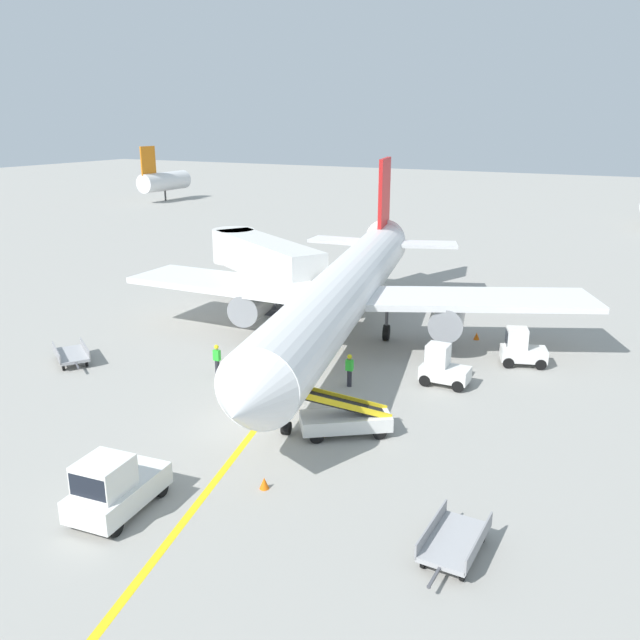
{
  "coord_description": "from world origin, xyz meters",
  "views": [
    {
      "loc": [
        14.65,
        -22.02,
        12.86
      ],
      "look_at": [
        -1.17,
        8.17,
        2.5
      ],
      "focal_mm": 37.2,
      "sensor_mm": 36.0,
      "label": 1
    }
  ],
  "objects_px": {
    "belt_loader_forward_hold": "(343,417)",
    "safety_cone_nose_left": "(477,336)",
    "pushback_tug": "(114,487)",
    "safety_cone_nose_right": "(264,483)",
    "baggage_cart_empty_trailing": "(71,354)",
    "jet_bridge": "(259,256)",
    "baggage_cart_loaded": "(454,541)",
    "airliner": "(346,289)",
    "baggage_tug_near_wing": "(442,367)",
    "ground_crew_marshaller": "(349,369)",
    "safety_cone_wingtip_left": "(234,396)",
    "baggage_tug_by_cargo_door": "(521,349)",
    "safety_cone_wingtip_right": "(354,319)",
    "ground_crew_wing_walker": "(217,359)"
  },
  "relations": [
    {
      "from": "belt_loader_forward_hold",
      "to": "safety_cone_nose_left",
      "type": "height_order",
      "value": "belt_loader_forward_hold"
    },
    {
      "from": "pushback_tug",
      "to": "safety_cone_nose_right",
      "type": "xyz_separation_m",
      "value": [
        3.63,
        3.66,
        -0.77
      ]
    },
    {
      "from": "baggage_cart_empty_trailing",
      "to": "safety_cone_nose_right",
      "type": "xyz_separation_m",
      "value": [
        16.36,
        -6.12,
        -0.25
      ]
    },
    {
      "from": "jet_bridge",
      "to": "baggage_cart_loaded",
      "type": "relative_size",
      "value": 3.25
    },
    {
      "from": "airliner",
      "to": "baggage_tug_near_wing",
      "type": "bearing_deg",
      "value": -25.61
    },
    {
      "from": "ground_crew_marshaller",
      "to": "safety_cone_nose_right",
      "type": "bearing_deg",
      "value": -82.29
    },
    {
      "from": "baggage_cart_empty_trailing",
      "to": "safety_cone_wingtip_left",
      "type": "height_order",
      "value": "baggage_cart_empty_trailing"
    },
    {
      "from": "airliner",
      "to": "baggage_tug_near_wing",
      "type": "xyz_separation_m",
      "value": [
        6.97,
        -3.34,
        -2.49
      ]
    },
    {
      "from": "jet_bridge",
      "to": "baggage_tug_near_wing",
      "type": "distance_m",
      "value": 18.73
    },
    {
      "from": "baggage_tug_by_cargo_door",
      "to": "safety_cone_wingtip_left",
      "type": "bearing_deg",
      "value": -134.74
    },
    {
      "from": "jet_bridge",
      "to": "ground_crew_marshaller",
      "type": "xyz_separation_m",
      "value": [
        12.36,
        -11.02,
        -2.63
      ]
    },
    {
      "from": "safety_cone_nose_left",
      "to": "safety_cone_wingtip_left",
      "type": "xyz_separation_m",
      "value": [
        -7.84,
        -14.44,
        0.0
      ]
    },
    {
      "from": "jet_bridge",
      "to": "baggage_cart_empty_trailing",
      "type": "bearing_deg",
      "value": -99.93
    },
    {
      "from": "jet_bridge",
      "to": "safety_cone_wingtip_right",
      "type": "bearing_deg",
      "value": -6.4
    },
    {
      "from": "baggage_cart_loaded",
      "to": "safety_cone_wingtip_right",
      "type": "height_order",
      "value": "baggage_cart_loaded"
    },
    {
      "from": "jet_bridge",
      "to": "baggage_tug_near_wing",
      "type": "height_order",
      "value": "jet_bridge"
    },
    {
      "from": "baggage_cart_loaded",
      "to": "jet_bridge",
      "type": "bearing_deg",
      "value": 134.01
    },
    {
      "from": "belt_loader_forward_hold",
      "to": "baggage_cart_loaded",
      "type": "bearing_deg",
      "value": -41.14
    },
    {
      "from": "baggage_tug_near_wing",
      "to": "safety_cone_nose_left",
      "type": "distance_m",
      "value": 7.95
    },
    {
      "from": "jet_bridge",
      "to": "safety_cone_nose_left",
      "type": "bearing_deg",
      "value": -2.66
    },
    {
      "from": "belt_loader_forward_hold",
      "to": "pushback_tug",
      "type": "bearing_deg",
      "value": -115.6
    },
    {
      "from": "safety_cone_wingtip_left",
      "to": "baggage_tug_near_wing",
      "type": "bearing_deg",
      "value": 38.64
    },
    {
      "from": "safety_cone_nose_left",
      "to": "safety_cone_nose_right",
      "type": "distance_m",
      "value": 20.55
    },
    {
      "from": "airliner",
      "to": "baggage_tug_by_cargo_door",
      "type": "height_order",
      "value": "airliner"
    },
    {
      "from": "pushback_tug",
      "to": "ground_crew_wing_walker",
      "type": "height_order",
      "value": "pushback_tug"
    },
    {
      "from": "jet_bridge",
      "to": "safety_cone_wingtip_left",
      "type": "height_order",
      "value": "jet_bridge"
    },
    {
      "from": "baggage_tug_near_wing",
      "to": "safety_cone_wingtip_left",
      "type": "distance_m",
      "value": 10.48
    },
    {
      "from": "belt_loader_forward_hold",
      "to": "safety_cone_wingtip_right",
      "type": "height_order",
      "value": "belt_loader_forward_hold"
    },
    {
      "from": "pushback_tug",
      "to": "ground_crew_marshaller",
      "type": "bearing_deg",
      "value": 80.71
    },
    {
      "from": "airliner",
      "to": "safety_cone_nose_right",
      "type": "height_order",
      "value": "airliner"
    },
    {
      "from": "baggage_tug_by_cargo_door",
      "to": "safety_cone_nose_left",
      "type": "relative_size",
      "value": 6.12
    },
    {
      "from": "baggage_cart_empty_trailing",
      "to": "safety_cone_wingtip_left",
      "type": "xyz_separation_m",
      "value": [
        10.86,
        -0.15,
        -0.25
      ]
    },
    {
      "from": "baggage_cart_loaded",
      "to": "airliner",
      "type": "bearing_deg",
      "value": 125.11
    },
    {
      "from": "baggage_cart_empty_trailing",
      "to": "jet_bridge",
      "type": "bearing_deg",
      "value": 80.07
    },
    {
      "from": "safety_cone_nose_right",
      "to": "belt_loader_forward_hold",
      "type": "bearing_deg",
      "value": 83.12
    },
    {
      "from": "baggage_tug_near_wing",
      "to": "baggage_cart_loaded",
      "type": "relative_size",
      "value": 0.64
    },
    {
      "from": "baggage_tug_by_cargo_door",
      "to": "safety_cone_wingtip_right",
      "type": "xyz_separation_m",
      "value": [
        -11.36,
        3.1,
        -0.71
      ]
    },
    {
      "from": "baggage_tug_near_wing",
      "to": "ground_crew_marshaller",
      "type": "bearing_deg",
      "value": -149.72
    },
    {
      "from": "ground_crew_marshaller",
      "to": "safety_cone_nose_left",
      "type": "relative_size",
      "value": 3.86
    },
    {
      "from": "ground_crew_wing_walker",
      "to": "baggage_cart_loaded",
      "type": "bearing_deg",
      "value": -29.84
    },
    {
      "from": "ground_crew_wing_walker",
      "to": "safety_cone_nose_right",
      "type": "distance_m",
      "value": 11.58
    },
    {
      "from": "safety_cone_nose_left",
      "to": "safety_cone_nose_right",
      "type": "height_order",
      "value": "same"
    },
    {
      "from": "baggage_cart_loaded",
      "to": "ground_crew_marshaller",
      "type": "bearing_deg",
      "value": 128.84
    },
    {
      "from": "ground_crew_wing_walker",
      "to": "safety_cone_nose_right",
      "type": "xyz_separation_m",
      "value": [
        8.09,
        -8.26,
        -0.69
      ]
    },
    {
      "from": "airliner",
      "to": "safety_cone_nose_left",
      "type": "xyz_separation_m",
      "value": [
        6.64,
        4.57,
        -3.2
      ]
    },
    {
      "from": "baggage_tug_near_wing",
      "to": "baggage_cart_empty_trailing",
      "type": "distance_m",
      "value": 20.08
    },
    {
      "from": "jet_bridge",
      "to": "ground_crew_wing_walker",
      "type": "height_order",
      "value": "jet_bridge"
    },
    {
      "from": "airliner",
      "to": "safety_cone_nose_right",
      "type": "relative_size",
      "value": 79.5
    },
    {
      "from": "safety_cone_nose_left",
      "to": "safety_cone_nose_right",
      "type": "bearing_deg",
      "value": -96.55
    },
    {
      "from": "baggage_tug_near_wing",
      "to": "ground_crew_wing_walker",
      "type": "bearing_deg",
      "value": -158.48
    }
  ]
}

